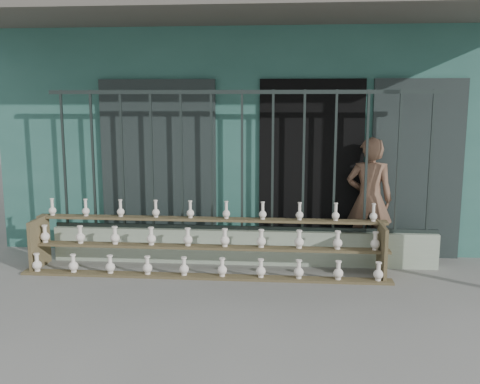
{
  "coord_description": "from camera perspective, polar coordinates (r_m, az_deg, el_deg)",
  "views": [
    {
      "loc": [
        0.55,
        -5.47,
        2.11
      ],
      "look_at": [
        0.0,
        1.0,
        1.0
      ],
      "focal_mm": 40.0,
      "sensor_mm": 36.0,
      "label": 1
    }
  ],
  "objects": [
    {
      "name": "ground",
      "position": [
        5.89,
        -0.85,
        -11.29
      ],
      "size": [
        60.0,
        60.0,
        0.0
      ],
      "primitive_type": "plane",
      "color": "slate"
    },
    {
      "name": "parapet_wall",
      "position": [
        7.05,
        0.21,
        -5.81
      ],
      "size": [
        5.0,
        0.2,
        0.45
      ],
      "primitive_type": "cube",
      "color": "#A2B399",
      "rests_on": "ground"
    },
    {
      "name": "security_fence",
      "position": [
        6.84,
        0.21,
        3.3
      ],
      "size": [
        5.0,
        0.04,
        1.8
      ],
      "color": "#283330",
      "rests_on": "parapet_wall"
    },
    {
      "name": "elderly_woman",
      "position": [
        7.25,
        13.62,
        -0.8
      ],
      "size": [
        0.64,
        0.46,
        1.65
      ],
      "primitive_type": "imported",
      "rotation": [
        0.0,
        0.0,
        3.03
      ],
      "color": "brown",
      "rests_on": "ground"
    },
    {
      "name": "shelf_rack",
      "position": [
        6.67,
        -3.66,
        -5.57
      ],
      "size": [
        4.5,
        0.68,
        0.85
      ],
      "color": "brown",
      "rests_on": "ground"
    },
    {
      "name": "workshop_building",
      "position": [
        9.73,
        1.66,
        6.8
      ],
      "size": [
        7.4,
        6.6,
        3.21
      ],
      "color": "#2E6257",
      "rests_on": "ground"
    }
  ]
}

